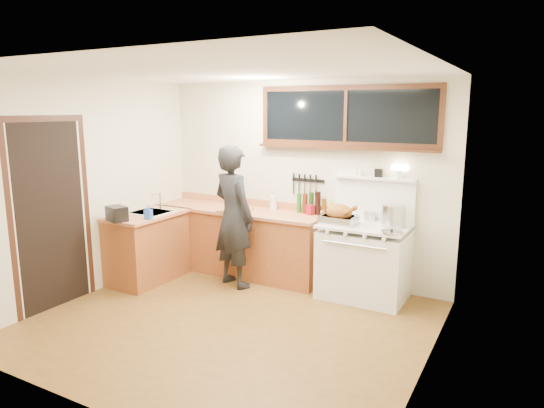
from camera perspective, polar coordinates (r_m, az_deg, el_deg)
The scene contains 20 objects.
ground_plane at distance 5.32m, azimuth -5.04°, elevation -13.89°, with size 4.00×3.50×0.02m, color brown.
room_shell at distance 4.86m, azimuth -5.37°, elevation 4.16°, with size 4.10×3.60×2.65m.
counter_back at distance 6.71m, azimuth -3.90°, elevation -4.30°, with size 2.44×0.64×1.00m.
counter_left at distance 6.62m, azimuth -14.40°, elevation -4.86°, with size 0.64×1.09×0.90m.
sink_unit at distance 6.57m, azimuth -13.99°, elevation -1.41°, with size 0.50×0.45×0.37m.
vintage_stove at distance 5.93m, azimuth 10.79°, elevation -6.42°, with size 1.02×0.74×1.59m.
back_window at distance 6.09m, azimuth 8.62°, elevation 9.38°, with size 2.32×0.13×0.77m.
left_doorway at distance 5.94m, azimuth -24.52°, elevation -1.06°, with size 0.02×1.04×2.17m.
knife_strip at distance 6.36m, azimuth 4.09°, elevation 2.73°, with size 0.46×0.03×0.28m.
man at distance 6.13m, azimuth -4.55°, elevation -1.48°, with size 0.76×0.62×1.81m.
soap_bottle at distance 6.15m, azimuth -14.35°, elevation -0.91°, with size 0.10×0.10×0.18m.
toaster at distance 6.16m, azimuth -17.79°, elevation -1.08°, with size 0.31×0.25×0.18m.
cutting_board at distance 6.50m, azimuth -4.32°, elevation -0.29°, with size 0.51×0.43×0.14m.
roast_turkey at distance 5.76m, azimuth 7.92°, elevation -1.36°, with size 0.45×0.33×0.24m.
stockpot at distance 5.76m, azimuth 14.07°, elevation -1.31°, with size 0.28×0.28×0.26m.
saucepan at distance 6.02m, azimuth 11.39°, elevation -1.38°, with size 0.18×0.28×0.11m.
pot_lid at distance 5.47m, azimuth 13.90°, elevation -3.21°, with size 0.29×0.29×0.04m.
coffee_tin at distance 6.23m, azimuth 4.50°, elevation -0.67°, with size 0.11×0.10×0.13m.
pitcher at distance 6.51m, azimuth 0.15°, elevation 0.11°, with size 0.11×0.11×0.19m.
bottle_cluster at distance 6.26m, azimuth 4.88°, elevation -0.03°, with size 0.50×0.07×0.30m.
Camera 1 is at (2.71, -3.99, 2.23)m, focal length 32.00 mm.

